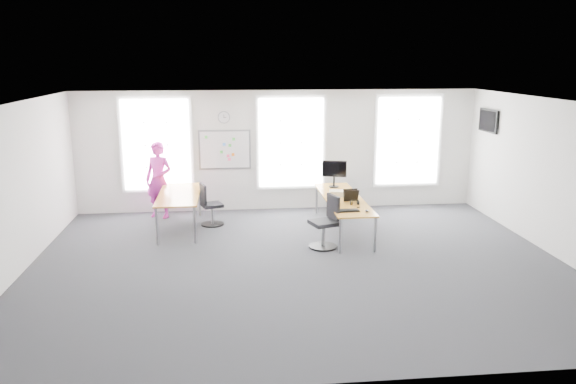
{
  "coord_description": "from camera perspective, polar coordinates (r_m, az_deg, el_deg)",
  "views": [
    {
      "loc": [
        -1.26,
        -9.85,
        3.76
      ],
      "look_at": [
        -0.07,
        1.2,
        1.1
      ],
      "focal_mm": 35.0,
      "sensor_mm": 36.0,
      "label": 1
    }
  ],
  "objects": [
    {
      "name": "whiteboard",
      "position": [
        13.99,
        -6.45,
        4.29
      ],
      "size": [
        1.2,
        0.03,
        0.9
      ],
      "primitive_type": "cube",
      "color": "white",
      "rests_on": "wall_back"
    },
    {
      "name": "ceiling",
      "position": [
        9.95,
        1.17,
        9.09
      ],
      "size": [
        10.0,
        10.0,
        0.0
      ],
      "primitive_type": "plane",
      "rotation": [
        3.14,
        0.0,
        0.0
      ],
      "color": "white",
      "rests_on": "ground"
    },
    {
      "name": "monitor",
      "position": [
        13.37,
        4.73,
        2.1
      ],
      "size": [
        0.57,
        0.24,
        0.64
      ],
      "rotation": [
        0.0,
        0.0,
        -0.25
      ],
      "color": "black",
      "rests_on": "desk_right"
    },
    {
      "name": "wall_left",
      "position": [
        10.77,
        -26.29,
        -0.06
      ],
      "size": [
        0.0,
        10.0,
        10.0
      ],
      "primitive_type": "plane",
      "rotation": [
        1.57,
        0.0,
        1.57
      ],
      "color": "white",
      "rests_on": "ground"
    },
    {
      "name": "headphones",
      "position": [
        11.87,
        6.76,
        -1.07
      ],
      "size": [
        0.19,
        0.1,
        0.11
      ],
      "rotation": [
        0.0,
        0.0,
        0.28
      ],
      "color": "black",
      "rests_on": "desk_right"
    },
    {
      "name": "tv",
      "position": [
        14.34,
        19.71,
        6.84
      ],
      "size": [
        0.06,
        0.9,
        0.55
      ],
      "primitive_type": "cube",
      "color": "black",
      "rests_on": "wall_right"
    },
    {
      "name": "wall_back",
      "position": [
        14.08,
        -0.93,
        4.23
      ],
      "size": [
        10.0,
        0.0,
        10.0
      ],
      "primitive_type": "plane",
      "rotation": [
        1.57,
        0.0,
        0.0
      ],
      "color": "white",
      "rests_on": "ground"
    },
    {
      "name": "chair_left",
      "position": [
        12.99,
        -7.97,
        -1.52
      ],
      "size": [
        0.56,
        0.56,
        0.98
      ],
      "rotation": [
        0.0,
        0.0,
        1.88
      ],
      "color": "black",
      "rests_on": "ground"
    },
    {
      "name": "floor",
      "position": [
        10.61,
        1.09,
        -7.28
      ],
      "size": [
        10.0,
        10.0,
        0.0
      ],
      "primitive_type": "plane",
      "color": "#2C2D32",
      "rests_on": "ground"
    },
    {
      "name": "desk_left",
      "position": [
        12.74,
        -10.99,
        -0.46
      ],
      "size": [
        0.9,
        2.24,
        0.82
      ],
      "color": "orange",
      "rests_on": "ground"
    },
    {
      "name": "chair_right",
      "position": [
        11.4,
        3.89,
        -3.34
      ],
      "size": [
        0.61,
        0.61,
        1.07
      ],
      "rotation": [
        0.0,
        0.0,
        -1.25
      ],
      "color": "black",
      "rests_on": "ground"
    },
    {
      "name": "desk_right",
      "position": [
        12.45,
        5.61,
        -0.83
      ],
      "size": [
        0.82,
        3.08,
        0.75
      ],
      "color": "orange",
      "rests_on": "ground"
    },
    {
      "name": "paper_stack",
      "position": [
        12.6,
        5.04,
        -0.13
      ],
      "size": [
        0.39,
        0.31,
        0.12
      ],
      "primitive_type": "cube",
      "rotation": [
        0.0,
        0.0,
        -0.15
      ],
      "color": "beige",
      "rests_on": "desk_right"
    },
    {
      "name": "wall_clock",
      "position": [
        13.89,
        -6.53,
        7.55
      ],
      "size": [
        0.3,
        0.04,
        0.3
      ],
      "primitive_type": "cylinder",
      "rotation": [
        1.57,
        0.0,
        0.0
      ],
      "color": "gray",
      "rests_on": "wall_back"
    },
    {
      "name": "keyboard",
      "position": [
        11.36,
        6.01,
        -1.91
      ],
      "size": [
        0.51,
        0.22,
        0.02
      ],
      "primitive_type": "cube",
      "rotation": [
        0.0,
        0.0,
        0.09
      ],
      "color": "black",
      "rests_on": "desk_right"
    },
    {
      "name": "person",
      "position": [
        13.76,
        -13.0,
        1.2
      ],
      "size": [
        0.79,
        0.67,
        1.84
      ],
      "primitive_type": "imported",
      "rotation": [
        0.0,
        0.0,
        -0.4
      ],
      "color": "#D52EAA",
      "rests_on": "ground"
    },
    {
      "name": "window_mid",
      "position": [
        14.05,
        0.3,
        5.04
      ],
      "size": [
        1.6,
        0.06,
        2.2
      ],
      "primitive_type": "cube",
      "color": "white",
      "rests_on": "wall_back"
    },
    {
      "name": "wall_right",
      "position": [
        11.88,
        25.8,
        1.14
      ],
      "size": [
        0.0,
        10.0,
        10.0
      ],
      "primitive_type": "plane",
      "rotation": [
        1.57,
        0.0,
        -1.57
      ],
      "color": "white",
      "rests_on": "ground"
    },
    {
      "name": "lens_cap",
      "position": [
        11.66,
        7.17,
        -1.58
      ],
      "size": [
        0.07,
        0.07,
        0.01
      ],
      "primitive_type": "cylinder",
      "rotation": [
        0.0,
        0.0,
        -0.0
      ],
      "color": "black",
      "rests_on": "desk_right"
    },
    {
      "name": "wall_front",
      "position": [
        6.39,
        5.68,
        -7.3
      ],
      "size": [
        10.0,
        0.0,
        10.0
      ],
      "primitive_type": "plane",
      "rotation": [
        -1.57,
        0.0,
        0.0
      ],
      "color": "white",
      "rests_on": "ground"
    },
    {
      "name": "window_right",
      "position": [
        14.69,
        12.06,
        5.11
      ],
      "size": [
        1.6,
        0.06,
        2.2
      ],
      "primitive_type": "cube",
      "color": "white",
      "rests_on": "wall_back"
    },
    {
      "name": "mouse",
      "position": [
        11.36,
        8.02,
        -1.92
      ],
      "size": [
        0.1,
        0.13,
        0.04
      ],
      "primitive_type": "ellipsoid",
      "rotation": [
        0.0,
        0.0,
        -0.28
      ],
      "color": "black",
      "rests_on": "desk_right"
    },
    {
      "name": "laptop_sleeve",
      "position": [
        12.14,
        6.41,
        -0.35
      ],
      "size": [
        0.33,
        0.21,
        0.26
      ],
      "rotation": [
        0.0,
        0.0,
        0.13
      ],
      "color": "black",
      "rests_on": "desk_right"
    },
    {
      "name": "window_left",
      "position": [
        14.08,
        -13.21,
        4.69
      ],
      "size": [
        1.6,
        0.06,
        2.2
      ],
      "primitive_type": "cube",
      "color": "white",
      "rests_on": "wall_back"
    }
  ]
}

